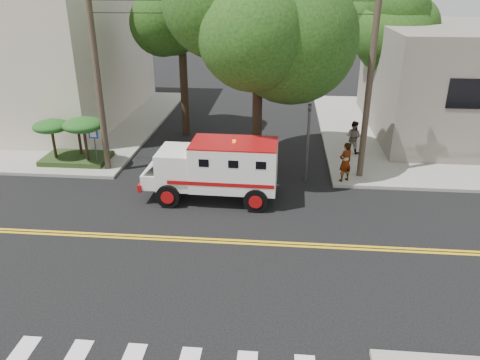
# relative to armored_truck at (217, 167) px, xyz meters

# --- Properties ---
(ground) EXTENTS (100.00, 100.00, 0.00)m
(ground) POSITION_rel_armored_truck_xyz_m (-0.05, -3.42, -1.44)
(ground) COLOR black
(ground) RESTS_ON ground
(sidewalk_ne) EXTENTS (17.00, 17.00, 0.15)m
(sidewalk_ne) POSITION_rel_armored_truck_xyz_m (13.45, 10.08, -1.36)
(sidewalk_ne) COLOR gray
(sidewalk_ne) RESTS_ON ground
(sidewalk_nw) EXTENTS (17.00, 17.00, 0.15)m
(sidewalk_nw) POSITION_rel_armored_truck_xyz_m (-13.55, 10.08, -1.36)
(sidewalk_nw) COLOR gray
(sidewalk_nw) RESTS_ON ground
(utility_pole_left) EXTENTS (0.28, 0.28, 9.00)m
(utility_pole_left) POSITION_rel_armored_truck_xyz_m (-5.65, 2.58, 3.06)
(utility_pole_left) COLOR #382D23
(utility_pole_left) RESTS_ON ground
(utility_pole_right) EXTENTS (0.28, 0.28, 9.00)m
(utility_pole_right) POSITION_rel_armored_truck_xyz_m (6.25, 2.78, 3.06)
(utility_pole_right) COLOR #382D23
(utility_pole_right) RESTS_ON ground
(tree_main) EXTENTS (6.08, 5.70, 9.85)m
(tree_main) POSITION_rel_armored_truck_xyz_m (1.89, 2.78, 5.76)
(tree_main) COLOR black
(tree_main) RESTS_ON ground
(tree_left) EXTENTS (4.48, 4.20, 7.70)m
(tree_left) POSITION_rel_armored_truck_xyz_m (-2.73, 8.36, 4.29)
(tree_left) COLOR black
(tree_left) RESTS_ON ground
(tree_right) EXTENTS (4.80, 4.50, 8.20)m
(tree_right) POSITION_rel_armored_truck_xyz_m (8.80, 12.35, 4.65)
(tree_right) COLOR black
(tree_right) RESTS_ON ground
(traffic_signal) EXTENTS (0.15, 0.18, 3.60)m
(traffic_signal) POSITION_rel_armored_truck_xyz_m (3.75, 2.18, 0.79)
(traffic_signal) COLOR #3F3F42
(traffic_signal) RESTS_ON ground
(accessibility_sign) EXTENTS (0.45, 0.10, 2.02)m
(accessibility_sign) POSITION_rel_armored_truck_xyz_m (-6.25, 2.75, -0.07)
(accessibility_sign) COLOR #3F3F42
(accessibility_sign) RESTS_ON ground
(palm_planter) EXTENTS (3.52, 2.63, 2.36)m
(palm_planter) POSITION_rel_armored_truck_xyz_m (-7.48, 3.20, 0.21)
(palm_planter) COLOR #1E3314
(palm_planter) RESTS_ON sidewalk_nw
(armored_truck) EXTENTS (5.60, 2.36, 2.53)m
(armored_truck) POSITION_rel_armored_truck_xyz_m (0.00, 0.00, 0.00)
(armored_truck) COLOR white
(armored_truck) RESTS_ON ground
(pedestrian_a) EXTENTS (0.78, 0.72, 1.80)m
(pedestrian_a) POSITION_rel_armored_truck_xyz_m (5.45, 2.08, -0.39)
(pedestrian_a) COLOR gray
(pedestrian_a) RESTS_ON sidewalk_ne
(pedestrian_b) EXTENTS (1.04, 0.98, 1.69)m
(pedestrian_b) POSITION_rel_armored_truck_xyz_m (6.29, 5.88, -0.44)
(pedestrian_b) COLOR gray
(pedestrian_b) RESTS_ON sidewalk_ne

